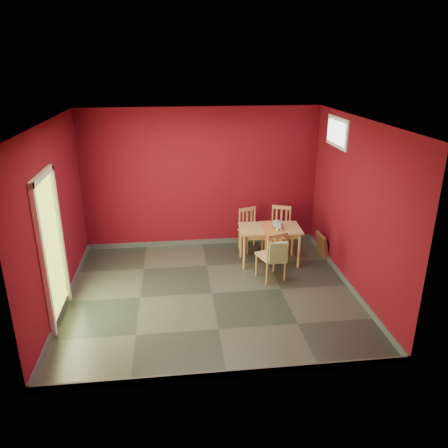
{
  "coord_description": "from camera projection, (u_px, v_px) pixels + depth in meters",
  "views": [
    {
      "loc": [
        -0.53,
        -6.1,
        3.49
      ],
      "look_at": [
        0.25,
        0.45,
        1.0
      ],
      "focal_mm": 35.0,
      "sensor_mm": 36.0,
      "label": 1
    }
  ],
  "objects": [
    {
      "name": "window",
      "position": [
        337.0,
        132.0,
        7.3
      ],
      "size": [
        0.05,
        0.9,
        0.5
      ],
      "color": "white",
      "rests_on": "room_shell"
    },
    {
      "name": "dining_table",
      "position": [
        270.0,
        232.0,
        7.83
      ],
      "size": [
        1.11,
        0.68,
        0.68
      ],
      "color": "tan",
      "rests_on": "ground"
    },
    {
      "name": "doorway",
      "position": [
        51.0,
        245.0,
        5.94
      ],
      "size": [
        0.06,
        1.01,
        2.13
      ],
      "color": "#B7D838",
      "rests_on": "ground"
    },
    {
      "name": "table_runner",
      "position": [
        271.0,
        232.0,
        7.71
      ],
      "size": [
        0.34,
        0.67,
        0.33
      ],
      "color": "#BD6030",
      "rests_on": "dining_table"
    },
    {
      "name": "chair_far_left",
      "position": [
        250.0,
        229.0,
        8.43
      ],
      "size": [
        0.49,
        0.49,
        0.82
      ],
      "color": "tan",
      "rests_on": "ground"
    },
    {
      "name": "room_shell",
      "position": [
        212.0,
        290.0,
        6.94
      ],
      "size": [
        4.5,
        4.5,
        4.5
      ],
      "color": "#5D0916",
      "rests_on": "ground"
    },
    {
      "name": "picture_frame",
      "position": [
        322.0,
        245.0,
        8.18
      ],
      "size": [
        0.16,
        0.45,
        0.45
      ],
      "color": "brown",
      "rests_on": "ground"
    },
    {
      "name": "tote_bag",
      "position": [
        278.0,
        253.0,
        7.02
      ],
      "size": [
        0.3,
        0.18,
        0.42
      ],
      "color": "#81915D",
      "rests_on": "chair_near"
    },
    {
      "name": "outlet_plate",
      "position": [
        281.0,
        227.0,
        8.87
      ],
      "size": [
        0.08,
        0.02,
        0.12
      ],
      "primitive_type": "cube",
      "color": "silver",
      "rests_on": "room_shell"
    },
    {
      "name": "cat",
      "position": [
        278.0,
        223.0,
        7.76
      ],
      "size": [
        0.34,
        0.42,
        0.19
      ],
      "primitive_type": null,
      "rotation": [
        0.0,
        0.0,
        -0.45
      ],
      "color": "slate",
      "rests_on": "table_runner"
    },
    {
      "name": "ground",
      "position": [
        212.0,
        293.0,
        6.96
      ],
      "size": [
        4.5,
        4.5,
        0.0
      ],
      "primitive_type": "plane",
      "color": "#2D342D",
      "rests_on": "ground"
    },
    {
      "name": "chair_near",
      "position": [
        272.0,
        255.0,
        7.25
      ],
      "size": [
        0.52,
        0.52,
        0.88
      ],
      "color": "tan",
      "rests_on": "ground"
    },
    {
      "name": "chair_far_right",
      "position": [
        280.0,
        228.0,
        8.44
      ],
      "size": [
        0.51,
        0.51,
        0.85
      ],
      "color": "tan",
      "rests_on": "ground"
    }
  ]
}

